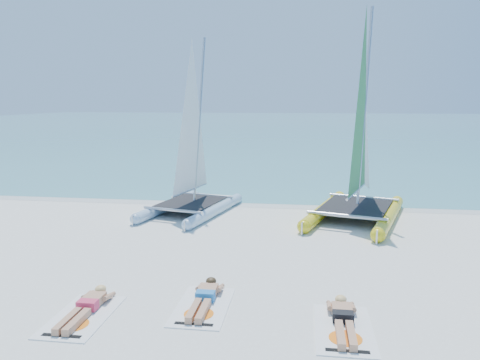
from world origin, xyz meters
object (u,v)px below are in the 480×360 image
object	(u,v)px
towel_a	(82,316)
sunbather_c	(343,318)
catamaran_blue	(192,159)
towel_b	(203,306)
sunbather_a	(87,306)
towel_c	(344,329)
catamaran_yellow	(361,149)
sunbather_b	(205,297)

from	to	relation	value
towel_a	sunbather_c	size ratio (longest dim) A/B	1.07
catamaran_blue	towel_b	size ratio (longest dim) A/B	3.42
sunbather_a	towel_c	distance (m)	4.75
catamaran_yellow	towel_a	bearing A→B (deg)	-108.18
catamaran_blue	towel_a	distance (m)	8.37
towel_b	towel_c	xyz separation A→B (m)	(2.63, -0.54, 0.00)
catamaran_yellow	towel_c	distance (m)	8.71
towel_a	sunbather_b	world-z (taller)	sunbather_b
catamaran_blue	sunbather_c	bearing A→B (deg)	-45.82
catamaran_yellow	sunbather_c	distance (m)	8.49
towel_a	towel_c	bearing A→B (deg)	2.09
sunbather_b	sunbather_c	xyz separation A→B (m)	(2.63, -0.54, 0.00)
catamaran_yellow	towel_c	xyz separation A→B (m)	(-1.13, -8.32, -2.29)
towel_b	catamaran_yellow	bearing A→B (deg)	64.21
towel_b	sunbather_b	xyz separation A→B (m)	(0.00, 0.19, 0.11)
towel_a	towel_c	distance (m)	4.75
sunbather_a	sunbather_c	size ratio (longest dim) A/B	1.00
towel_a	sunbather_c	bearing A→B (deg)	4.40
catamaran_yellow	sunbather_a	distance (m)	10.41
catamaran_yellow	sunbather_a	world-z (taller)	catamaran_yellow
towel_c	sunbather_a	bearing A→B (deg)	179.78
towel_a	sunbather_a	xyz separation A→B (m)	(0.00, 0.19, 0.11)
sunbather_b	towel_a	bearing A→B (deg)	-156.79
towel_a	sunbather_a	world-z (taller)	sunbather_a
sunbather_a	towel_b	bearing A→B (deg)	13.90
sunbather_b	catamaran_yellow	bearing A→B (deg)	63.64
towel_b	sunbather_c	xyz separation A→B (m)	(2.63, -0.35, 0.11)
catamaran_yellow	towel_a	xyz separation A→B (m)	(-5.88, -8.50, -2.29)
catamaran_blue	catamaran_yellow	size ratio (longest dim) A/B	0.87
towel_b	towel_a	bearing A→B (deg)	-161.32
sunbather_a	sunbather_c	distance (m)	4.75
catamaran_yellow	towel_b	distance (m)	8.94
towel_c	catamaran_yellow	bearing A→B (deg)	82.27
sunbather_b	sunbather_a	bearing A→B (deg)	-161.32
sunbather_c	towel_c	bearing A→B (deg)	-90.00
sunbather_a	towel_b	distance (m)	2.18
sunbather_a	towel_b	world-z (taller)	sunbather_a
catamaran_blue	towel_a	world-z (taller)	catamaran_blue
catamaran_blue	towel_c	distance (m)	9.43
towel_b	towel_c	size ratio (longest dim) A/B	1.00
towel_a	towel_b	xyz separation A→B (m)	(2.12, 0.72, 0.00)
catamaran_yellow	sunbather_b	distance (m)	8.75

